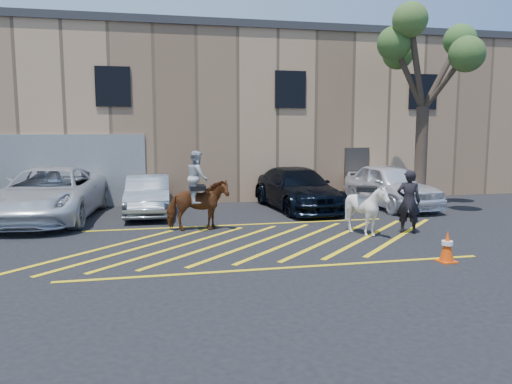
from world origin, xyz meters
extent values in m
plane|color=black|center=(0.00, 0.00, 0.00)|extent=(90.00, 90.00, 0.00)
imported|color=silver|center=(-6.00, 4.43, 0.87)|extent=(3.49, 6.51, 1.74)
imported|color=gray|center=(-2.81, 4.80, 0.70)|extent=(1.63, 4.28, 1.39)
imported|color=black|center=(2.69, 4.84, 0.77)|extent=(2.60, 5.46, 1.54)
imported|color=white|center=(6.34, 4.50, 0.84)|extent=(2.25, 5.02, 1.67)
imported|color=black|center=(4.55, -0.02, 0.92)|extent=(0.80, 0.70, 1.85)
cube|color=tan|center=(0.00, 12.00, 3.50)|extent=(32.00, 10.00, 7.00)
cube|color=#2D2D30|center=(0.00, 12.00, 7.15)|extent=(32.20, 10.20, 0.30)
cube|color=black|center=(-4.00, 6.96, 4.60)|extent=(1.30, 0.08, 1.50)
cube|color=black|center=(3.00, 6.96, 4.60)|extent=(1.30, 0.08, 1.50)
cube|color=black|center=(9.00, 6.96, 4.60)|extent=(1.30, 0.08, 1.50)
cube|color=#38332D|center=(6.00, 6.96, 1.10)|extent=(1.10, 0.08, 2.20)
cube|color=yellow|center=(-4.20, -0.30, 0.01)|extent=(4.20, 4.20, 0.01)
cube|color=yellow|center=(-3.15, -0.30, 0.01)|extent=(4.20, 4.20, 0.01)
cube|color=yellow|center=(-2.10, -0.30, 0.01)|extent=(4.20, 4.20, 0.01)
cube|color=yellow|center=(-1.05, -0.30, 0.01)|extent=(4.20, 4.20, 0.01)
cube|color=yellow|center=(0.00, -0.30, 0.01)|extent=(4.20, 4.20, 0.01)
cube|color=yellow|center=(1.05, -0.30, 0.01)|extent=(4.20, 4.20, 0.01)
cube|color=yellow|center=(2.10, -0.30, 0.01)|extent=(4.20, 4.20, 0.01)
cube|color=yellow|center=(3.15, -0.30, 0.01)|extent=(4.20, 4.20, 0.01)
cube|color=yellow|center=(4.20, -0.30, 0.01)|extent=(4.20, 4.20, 0.01)
cube|color=yellow|center=(0.00, 2.20, 0.01)|extent=(9.50, 0.12, 0.01)
cube|color=yellow|center=(0.00, -2.80, 0.01)|extent=(9.50, 0.12, 0.01)
imported|color=brown|center=(-1.39, 1.63, 0.76)|extent=(1.81, 0.85, 1.52)
imported|color=#ABAEB6|center=(-1.39, 1.63, 1.60)|extent=(0.60, 0.76, 1.55)
cube|color=black|center=(-1.39, 1.63, 1.29)|extent=(0.47, 0.57, 0.14)
imported|color=silver|center=(3.22, -0.04, 0.75)|extent=(1.64, 1.72, 1.49)
cube|color=black|center=(3.22, -0.04, 1.33)|extent=(0.70, 0.64, 0.14)
cube|color=#F04909|center=(3.80, -3.10, 0.01)|extent=(0.43, 0.43, 0.03)
cone|color=#EB4409|center=(3.80, -3.10, 0.38)|extent=(0.32, 0.32, 0.70)
cylinder|color=white|center=(3.80, -3.10, 0.44)|extent=(0.25, 0.25, 0.10)
cylinder|color=#46352A|center=(7.03, 3.61, 1.90)|extent=(0.44, 0.44, 3.80)
cylinder|color=#402F27|center=(7.82, 3.75, 4.97)|extent=(1.76, 0.51, 2.68)
cylinder|color=#49392C|center=(6.96, 4.47, 4.80)|extent=(0.33, 1.88, 2.34)
cylinder|color=#423428|center=(6.42, 3.61, 4.85)|extent=(1.40, 0.20, 2.39)
cylinder|color=#46372A|center=(7.37, 2.88, 4.59)|extent=(0.78, 1.62, 1.96)
cylinder|color=#4A392D|center=(6.56, 3.33, 5.20)|extent=(1.16, 0.77, 3.11)
sphere|color=#467331|center=(8.60, 3.88, 6.24)|extent=(1.20, 1.20, 1.20)
sphere|color=#436F2F|center=(6.88, 5.33, 5.91)|extent=(1.20, 1.20, 1.20)
sphere|color=#396029|center=(5.81, 3.61, 6.00)|extent=(1.20, 1.20, 1.20)
sphere|color=#46682C|center=(7.71, 2.15, 5.48)|extent=(1.20, 1.20, 1.20)
sphere|color=#527230|center=(6.09, 3.06, 6.71)|extent=(1.20, 1.20, 1.20)
camera|label=1|loc=(-2.84, -13.00, 3.04)|focal=35.00mm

